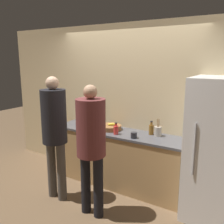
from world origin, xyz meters
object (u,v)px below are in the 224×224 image
(person_left, at_px, (54,128))
(cup_black, at_px, (134,135))
(bottle_amber, at_px, (151,129))
(refrigerator, at_px, (220,151))
(bottle_red, at_px, (116,130))
(potted_plant, at_px, (93,118))
(fruit_bowl, at_px, (110,127))
(utensil_crock, at_px, (158,131))
(person_center, at_px, (91,139))

(person_left, xyz_separation_m, cup_black, (0.93, 0.66, -0.13))
(bottle_amber, bearing_deg, cup_black, -116.09)
(refrigerator, xyz_separation_m, bottle_red, (-1.48, -0.07, 0.07))
(bottle_amber, relative_size, potted_plant, 0.83)
(refrigerator, relative_size, fruit_bowl, 4.82)
(refrigerator, height_order, cup_black, refrigerator)
(fruit_bowl, bearing_deg, refrigerator, -3.47)
(fruit_bowl, relative_size, bottle_amber, 1.81)
(refrigerator, height_order, person_left, refrigerator)
(bottle_amber, bearing_deg, fruit_bowl, -171.37)
(refrigerator, bearing_deg, bottle_red, -177.46)
(fruit_bowl, xyz_separation_m, potted_plant, (-0.36, 0.03, 0.10))
(bottle_amber, distance_m, potted_plant, 1.04)
(utensil_crock, bearing_deg, person_left, -141.95)
(bottle_red, xyz_separation_m, bottle_amber, (0.46, 0.27, 0.01))
(refrigerator, bearing_deg, person_center, -150.36)
(cup_black, bearing_deg, person_center, -108.97)
(bottle_red, bearing_deg, refrigerator, 2.54)
(bottle_red, relative_size, cup_black, 2.00)
(fruit_bowl, height_order, bottle_amber, bottle_amber)
(refrigerator, bearing_deg, cup_black, -175.56)
(refrigerator, height_order, fruit_bowl, refrigerator)
(refrigerator, xyz_separation_m, bottle_amber, (-1.02, 0.21, 0.08))
(bottle_red, bearing_deg, person_center, -84.32)
(person_left, bearing_deg, fruit_bowl, 65.21)
(fruit_bowl, relative_size, potted_plant, 1.50)
(bottle_red, bearing_deg, fruit_bowl, 142.31)
(person_left, distance_m, bottle_red, 0.92)
(person_left, xyz_separation_m, fruit_bowl, (0.39, 0.85, -0.14))
(person_left, bearing_deg, bottle_amber, 41.57)
(bottle_red, height_order, bottle_amber, bottle_amber)
(person_left, relative_size, bottle_amber, 8.62)
(person_center, bearing_deg, person_left, 175.34)
(cup_black, bearing_deg, person_left, -144.78)
(person_center, relative_size, bottle_red, 9.44)
(bottle_red, distance_m, potted_plant, 0.61)
(person_center, height_order, bottle_red, person_center)
(person_left, distance_m, person_center, 0.69)
(person_left, height_order, bottle_amber, person_left)
(refrigerator, bearing_deg, utensil_crock, 168.43)
(fruit_bowl, distance_m, bottle_red, 0.28)
(cup_black, bearing_deg, bottle_amber, 63.91)
(person_center, xyz_separation_m, bottle_red, (-0.07, 0.74, -0.07))
(person_left, height_order, bottle_red, person_left)
(refrigerator, height_order, utensil_crock, refrigerator)
(utensil_crock, bearing_deg, fruit_bowl, -174.14)
(utensil_crock, height_order, bottle_red, utensil_crock)
(person_left, bearing_deg, refrigerator, 19.62)
(bottle_amber, bearing_deg, person_left, -138.43)
(refrigerator, relative_size, potted_plant, 7.25)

